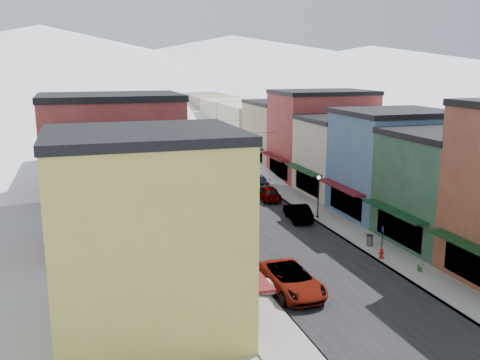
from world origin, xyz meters
TOP-DOWN VIEW (x-y plane):
  - ground at (0.00, 0.00)m, footprint 600.00×600.00m
  - road at (0.00, 60.00)m, footprint 10.00×160.00m
  - sidewalk_left at (-6.60, 60.00)m, footprint 3.20×160.00m
  - sidewalk_right at (6.60, 60.00)m, footprint 3.20×160.00m
  - curb_left at (-5.05, 60.00)m, footprint 0.10×160.00m
  - curb_right at (5.05, 60.00)m, footprint 0.10×160.00m
  - bldg_l_yellow at (-13.19, 4.00)m, footprint 11.30×8.70m
  - bldg_l_cream at (-13.19, 12.50)m, footprint 11.30×8.20m
  - bldg_l_brick_near at (-13.69, 20.50)m, footprint 12.30×8.20m
  - bldg_l_grayblue at (-13.19, 29.00)m, footprint 11.30×9.20m
  - bldg_l_brick_far at (-14.19, 38.00)m, footprint 13.30×9.20m
  - bldg_l_tan at (-13.19, 48.00)m, footprint 11.30×11.20m
  - bldg_r_green at (13.19, 12.00)m, footprint 11.30×9.20m
  - bldg_r_blue at (13.19, 21.00)m, footprint 11.30×9.20m
  - bldg_r_cream at (13.69, 30.00)m, footprint 12.30×9.20m
  - bldg_r_brick_far at (14.19, 39.00)m, footprint 13.30×9.20m
  - bldg_r_tan at (13.19, 49.00)m, footprint 11.30×11.20m
  - distant_blocks at (0.00, 83.00)m, footprint 34.00×55.00m
  - mountain_ridge at (-19.47, 277.18)m, footprint 670.00×340.00m
  - overhead_cables at (0.00, 47.50)m, footprint 16.40×15.04m
  - car_white_suv at (-3.50, 6.56)m, footprint 3.10×6.42m
  - car_silver_sedan at (-3.75, 18.23)m, footprint 1.91×4.37m
  - car_dark_hatch at (-4.30, 34.99)m, footprint 1.80×4.37m
  - car_silver_wagon at (-4.05, 39.52)m, footprint 2.59×5.14m
  - car_green_sedan at (3.53, 21.79)m, footprint 2.35×5.14m
  - car_gray_suv at (3.50, 30.00)m, footprint 2.27×4.99m
  - car_black_sedan at (4.30, 36.21)m, footprint 2.76×5.78m
  - car_lane_silver at (-2.20, 57.36)m, footprint 2.21×4.84m
  - car_lane_white at (1.98, 66.80)m, footprint 3.52×6.37m
  - fire_hydrant at (5.41, 9.94)m, footprint 0.49×0.37m
  - parking_sign at (5.91, 10.73)m, footprint 0.08×0.32m
  - trash_can at (6.06, 12.79)m, footprint 0.56×0.56m
  - streetlamp_near at (5.61, 21.74)m, footprint 0.34×0.34m
  - streetlamp_far at (5.20, 55.00)m, footprint 0.36×0.36m
  - planter_near at (6.65, 6.81)m, footprint 0.66×0.61m
  - snow_pile_near at (-4.88, 7.00)m, footprint 2.17×2.54m
  - snow_pile_mid at (-4.88, 17.04)m, footprint 2.28×2.60m
  - snow_pile_far at (-4.88, 36.05)m, footprint 2.18×2.54m

SIDE VIEW (x-z plane):
  - ground at x=0.00m, z-range 0.00..0.00m
  - road at x=0.00m, z-range 0.00..0.01m
  - sidewalk_left at x=-6.60m, z-range 0.00..0.15m
  - sidewalk_right at x=6.60m, z-range 0.00..0.15m
  - curb_left at x=-5.05m, z-range 0.00..0.15m
  - curb_right at x=5.05m, z-range 0.00..0.15m
  - snow_pile_near at x=-4.88m, z-range -0.02..0.90m
  - snow_pile_far at x=-4.88m, z-range -0.02..0.90m
  - planter_near at x=6.65m, z-range 0.15..0.77m
  - snow_pile_mid at x=-4.88m, z-range -0.02..0.94m
  - fire_hydrant at x=5.41m, z-range 0.11..0.95m
  - trash_can at x=6.06m, z-range 0.16..1.10m
  - car_dark_hatch at x=-4.30m, z-range 0.00..1.41m
  - car_silver_wagon at x=-4.05m, z-range 0.00..1.43m
  - car_silver_sedan at x=-3.75m, z-range 0.00..1.46m
  - car_lane_silver at x=-2.20m, z-range 0.00..1.61m
  - car_black_sedan at x=4.30m, z-range 0.00..1.63m
  - car_green_sedan at x=3.53m, z-range 0.00..1.63m
  - car_gray_suv at x=3.50m, z-range 0.00..1.66m
  - car_lane_white at x=1.98m, z-range 0.00..1.69m
  - car_white_suv at x=-3.50m, z-range 0.00..1.76m
  - parking_sign at x=5.91m, z-range 0.35..2.73m
  - streetlamp_near at x=5.61m, z-range 0.69..4.83m
  - streetlamp_far at x=5.20m, z-range 0.71..5.04m
  - distant_blocks at x=0.00m, z-range 0.00..8.00m
  - bldg_r_cream at x=13.69m, z-range 0.01..9.01m
  - bldg_l_grayblue at x=-13.19m, z-range 0.01..9.01m
  - bldg_r_tan at x=13.19m, z-range 0.01..9.51m
  - bldg_r_green at x=13.19m, z-range 0.01..9.51m
  - bldg_l_cream at x=-13.19m, z-range 0.01..9.51m
  - bldg_l_tan at x=-13.19m, z-range 0.01..10.01m
  - bldg_r_blue at x=13.19m, z-range 0.01..10.51m
  - bldg_l_brick_far at x=-14.19m, z-range 0.01..11.01m
  - bldg_r_brick_far at x=14.19m, z-range 0.01..11.51m
  - bldg_l_yellow at x=-13.19m, z-range 0.01..11.51m
  - overhead_cables at x=0.00m, z-range 6.18..6.22m
  - bldg_l_brick_near at x=-13.69m, z-range 0.01..12.51m
  - mountain_ridge at x=-19.47m, z-range -2.64..31.36m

